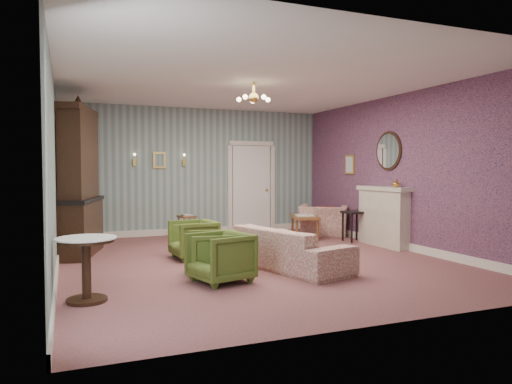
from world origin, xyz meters
name	(u,v)px	position (x,y,z in m)	size (l,w,h in m)	color
floor	(254,260)	(0.00, 0.00, 0.00)	(7.00, 7.00, 0.00)	#864E4E
ceiling	(254,82)	(0.00, 0.00, 2.90)	(7.00, 7.00, 0.00)	white
wall_back	(198,171)	(0.00, 3.50, 1.45)	(6.00, 6.00, 0.00)	slate
wall_front	(389,173)	(0.00, -3.50, 1.45)	(6.00, 6.00, 0.00)	slate
wall_left	(54,172)	(-3.00, 0.00, 1.45)	(7.00, 7.00, 0.00)	slate
wall_right	(403,172)	(3.00, 0.00, 1.45)	(7.00, 7.00, 0.00)	slate
wall_right_floral	(403,172)	(2.98, 0.00, 1.45)	(7.00, 7.00, 0.00)	#AA556D
door	(251,187)	(1.30, 3.46, 1.08)	(1.12, 0.12, 2.16)	white
olive_chair_a	(220,255)	(-0.98, -1.28, 0.36)	(0.71, 0.66, 0.73)	#4D6122
olive_chair_b	(214,251)	(-0.95, -0.89, 0.35)	(0.67, 0.63, 0.69)	#4D6122
olive_chair_c	(194,237)	(-0.88, 0.50, 0.36)	(0.69, 0.65, 0.71)	#4D6122
sofa_chintz	(287,241)	(0.24, -0.77, 0.41)	(2.12, 0.62, 0.83)	#973D40
wingback_chair	(324,215)	(2.56, 2.16, 0.46)	(1.06, 0.69, 0.92)	#973D40
dresser	(78,177)	(-2.65, 1.58, 1.36)	(0.56, 1.63, 2.71)	black
fireplace	(383,216)	(2.86, 0.40, 0.58)	(0.30, 1.40, 1.16)	beige
mantel_vase	(396,183)	(2.84, 0.00, 1.23)	(0.15, 0.15, 0.15)	gold
oval_mirror	(388,151)	(2.96, 0.40, 1.85)	(0.04, 0.76, 0.84)	white
framed_print	(350,165)	(2.97, 1.75, 1.60)	(0.04, 0.34, 0.42)	gold
coffee_table	(305,227)	(1.94, 1.92, 0.25)	(0.54, 0.98, 0.50)	brown
side_table_black	(354,227)	(2.65, 1.08, 0.32)	(0.42, 0.42, 0.63)	black
pedestal_table	(86,269)	(-2.65, -1.60, 0.37)	(0.67, 0.67, 0.73)	black
nesting_table	(187,226)	(-0.42, 2.90, 0.27)	(0.32, 0.41, 0.53)	brown
gilt_mirror_back	(159,160)	(-0.90, 3.46, 1.70)	(0.28, 0.06, 0.36)	gold
sconce_left	(134,160)	(-1.45, 3.44, 1.70)	(0.16, 0.12, 0.30)	gold
sconce_right	(184,160)	(-0.35, 3.44, 1.70)	(0.16, 0.12, 0.30)	gold
chandelier	(254,99)	(0.00, 0.00, 2.63)	(0.56, 0.56, 0.36)	gold
burgundy_cushion	(326,215)	(2.51, 2.01, 0.48)	(0.38, 0.10, 0.38)	maroon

